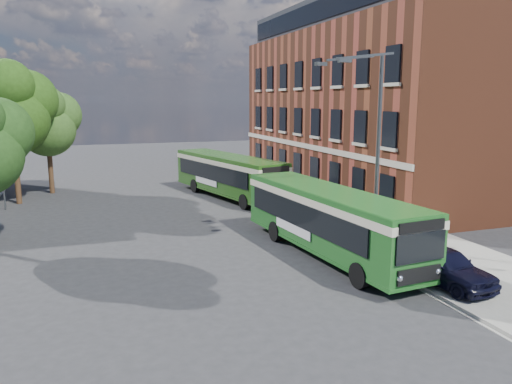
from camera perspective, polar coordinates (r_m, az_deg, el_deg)
name	(u,v)px	position (r m, az deg, el deg)	size (l,w,h in m)	color
ground	(257,247)	(24.05, 0.09, -6.34)	(120.00, 120.00, 0.00)	#28282B
pavement	(315,203)	(33.83, 6.80, -1.31)	(6.00, 48.00, 0.15)	gray
kerb_line	(273,208)	(32.65, 1.98, -1.80)	(0.12, 48.00, 0.01)	beige
brick_office	(377,100)	(40.05, 13.63, 10.24)	(12.10, 26.00, 14.20)	brown
street_lamp	(371,148)	(23.43, 13.03, 4.90)	(2.96, 2.38, 9.00)	#3D4043
bus_stop_sign	(411,228)	(22.62, 17.30, -3.95)	(0.35, 0.08, 2.52)	#3D4043
bus_front	(329,216)	(22.70, 8.31, -2.69)	(3.63, 11.92, 3.02)	#1F5E20
bus_rear	(228,172)	(35.88, -3.19, 2.28)	(5.31, 12.13, 3.02)	#235116
parked_car	(444,265)	(20.16, 20.67, -7.84)	(1.68, 4.18, 1.42)	black
pedestrian_a	(395,223)	(25.32, 15.58, -3.39)	(0.66, 0.43, 1.81)	black
pedestrian_b	(388,223)	(25.22, 14.84, -3.47)	(0.86, 0.67, 1.76)	black
tree_mid	(12,107)	(36.84, -26.10, 8.68)	(5.64, 5.36, 9.52)	#3A2415
tree_right	(48,121)	(40.11, -22.70, 7.52)	(4.74, 4.50, 8.00)	#3A2415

